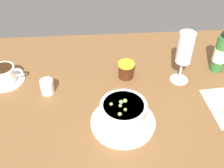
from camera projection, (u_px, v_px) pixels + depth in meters
The scene contains 7 objects.
ground_plane at pixel (123, 101), 94.54cm from camera, with size 110.00×84.00×3.00cm, color brown.
porridge_bowl at pixel (123, 115), 82.30cm from camera, with size 19.73×19.73×8.91cm.
coffee_cup at pixel (5, 75), 98.60cm from camera, with size 13.46×13.19×5.88cm.
creamer_jug at pixel (47, 86), 94.03cm from camera, with size 4.56×5.53×5.70cm.
wine_glass at pixel (185, 50), 92.44cm from camera, with size 6.55×6.55×19.42cm.
jam_jar at pixel (126, 70), 100.29cm from camera, with size 5.89×5.89×6.02cm.
sauce_bottle_green at pixel (221, 53), 100.74cm from camera, with size 4.98×4.98×15.84cm.
Camera 1 is at (-8.80, -67.28, 64.71)cm, focal length 44.48 mm.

